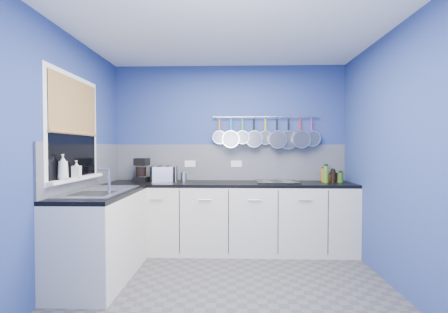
# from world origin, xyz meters

# --- Properties ---
(floor) EXTENTS (3.20, 3.00, 0.02)m
(floor) POSITION_xyz_m (0.00, 0.00, -0.01)
(floor) COLOR #47474C
(floor) RESTS_ON ground
(ceiling) EXTENTS (3.20, 3.00, 0.02)m
(ceiling) POSITION_xyz_m (0.00, 0.00, 2.51)
(ceiling) COLOR white
(ceiling) RESTS_ON ground
(wall_back) EXTENTS (3.20, 0.02, 2.50)m
(wall_back) POSITION_xyz_m (0.00, 1.51, 1.25)
(wall_back) COLOR navy
(wall_back) RESTS_ON ground
(wall_front) EXTENTS (3.20, 0.02, 2.50)m
(wall_front) POSITION_xyz_m (0.00, -1.51, 1.25)
(wall_front) COLOR navy
(wall_front) RESTS_ON ground
(wall_left) EXTENTS (0.02, 3.00, 2.50)m
(wall_left) POSITION_xyz_m (-1.61, 0.00, 1.25)
(wall_left) COLOR navy
(wall_left) RESTS_ON ground
(wall_right) EXTENTS (0.02, 3.00, 2.50)m
(wall_right) POSITION_xyz_m (1.61, 0.00, 1.25)
(wall_right) COLOR navy
(wall_right) RESTS_ON ground
(backsplash_back) EXTENTS (3.20, 0.02, 0.50)m
(backsplash_back) POSITION_xyz_m (0.00, 1.49, 1.15)
(backsplash_back) COLOR slate
(backsplash_back) RESTS_ON wall_back
(backsplash_left) EXTENTS (0.02, 1.80, 0.50)m
(backsplash_left) POSITION_xyz_m (-1.59, 0.60, 1.15)
(backsplash_left) COLOR slate
(backsplash_left) RESTS_ON wall_left
(cabinet_run_back) EXTENTS (3.20, 0.60, 0.86)m
(cabinet_run_back) POSITION_xyz_m (0.00, 1.20, 0.43)
(cabinet_run_back) COLOR beige
(cabinet_run_back) RESTS_ON ground
(worktop_back) EXTENTS (3.20, 0.60, 0.04)m
(worktop_back) POSITION_xyz_m (0.00, 1.20, 0.88)
(worktop_back) COLOR black
(worktop_back) RESTS_ON cabinet_run_back
(cabinet_run_left) EXTENTS (0.60, 1.20, 0.86)m
(cabinet_run_left) POSITION_xyz_m (-1.30, 0.30, 0.43)
(cabinet_run_left) COLOR beige
(cabinet_run_left) RESTS_ON ground
(worktop_left) EXTENTS (0.60, 1.20, 0.04)m
(worktop_left) POSITION_xyz_m (-1.30, 0.30, 0.88)
(worktop_left) COLOR black
(worktop_left) RESTS_ON cabinet_run_left
(window_frame) EXTENTS (0.01, 1.00, 1.10)m
(window_frame) POSITION_xyz_m (-1.58, 0.30, 1.55)
(window_frame) COLOR white
(window_frame) RESTS_ON wall_left
(window_glass) EXTENTS (0.01, 0.90, 1.00)m
(window_glass) POSITION_xyz_m (-1.57, 0.30, 1.55)
(window_glass) COLOR black
(window_glass) RESTS_ON wall_left
(bamboo_blind) EXTENTS (0.01, 0.90, 0.55)m
(bamboo_blind) POSITION_xyz_m (-1.56, 0.30, 1.77)
(bamboo_blind) COLOR #AC7E43
(bamboo_blind) RESTS_ON wall_left
(window_sill) EXTENTS (0.10, 0.98, 0.03)m
(window_sill) POSITION_xyz_m (-1.55, 0.30, 1.04)
(window_sill) COLOR white
(window_sill) RESTS_ON wall_left
(sink_unit) EXTENTS (0.50, 0.95, 0.01)m
(sink_unit) POSITION_xyz_m (-1.30, 0.30, 0.90)
(sink_unit) COLOR silver
(sink_unit) RESTS_ON worktop_left
(mixer_tap) EXTENTS (0.12, 0.08, 0.26)m
(mixer_tap) POSITION_xyz_m (-1.14, 0.12, 1.03)
(mixer_tap) COLOR silver
(mixer_tap) RESTS_ON worktop_left
(socket_left) EXTENTS (0.15, 0.01, 0.09)m
(socket_left) POSITION_xyz_m (-0.55, 1.48, 1.13)
(socket_left) COLOR white
(socket_left) RESTS_ON backsplash_back
(socket_right) EXTENTS (0.15, 0.01, 0.09)m
(socket_right) POSITION_xyz_m (0.10, 1.48, 1.13)
(socket_right) COLOR white
(socket_right) RESTS_ON backsplash_back
(pot_rail) EXTENTS (1.45, 0.02, 0.02)m
(pot_rail) POSITION_xyz_m (0.50, 1.45, 1.78)
(pot_rail) COLOR silver
(pot_rail) RESTS_ON wall_back
(soap_bottle_a) EXTENTS (0.11, 0.11, 0.24)m
(soap_bottle_a) POSITION_xyz_m (-1.53, 0.01, 1.17)
(soap_bottle_a) COLOR white
(soap_bottle_a) RESTS_ON window_sill
(soap_bottle_b) EXTENTS (0.09, 0.09, 0.17)m
(soap_bottle_b) POSITION_xyz_m (-1.53, 0.26, 1.14)
(soap_bottle_b) COLOR white
(soap_bottle_b) RESTS_ON window_sill
(paper_towel) EXTENTS (0.12, 0.12, 0.26)m
(paper_towel) POSITION_xyz_m (-1.18, 1.29, 1.03)
(paper_towel) COLOR white
(paper_towel) RESTS_ON worktop_back
(coffee_maker) EXTENTS (0.20, 0.22, 0.31)m
(coffee_maker) POSITION_xyz_m (-1.17, 1.26, 1.06)
(coffee_maker) COLOR black
(coffee_maker) RESTS_ON worktop_back
(toaster) EXTENTS (0.35, 0.26, 0.20)m
(toaster) POSITION_xyz_m (-0.88, 1.29, 1.00)
(toaster) COLOR silver
(toaster) RESTS_ON worktop_back
(canister) EXTENTS (0.10, 0.10, 0.12)m
(canister) POSITION_xyz_m (-0.61, 1.31, 0.96)
(canister) COLOR silver
(canister) RESTS_ON worktop_back
(hob) EXTENTS (0.54, 0.48, 0.01)m
(hob) POSITION_xyz_m (0.63, 1.24, 0.91)
(hob) COLOR black
(hob) RESTS_ON worktop_back
(pan_0) EXTENTS (0.18, 0.06, 0.37)m
(pan_0) POSITION_xyz_m (-0.13, 1.44, 1.59)
(pan_0) COLOR silver
(pan_0) RESTS_ON pot_rail
(pan_1) EXTENTS (0.24, 0.13, 0.43)m
(pan_1) POSITION_xyz_m (0.02, 1.44, 1.57)
(pan_1) COLOR silver
(pan_1) RESTS_ON pot_rail
(pan_2) EXTENTS (0.19, 0.12, 0.38)m
(pan_2) POSITION_xyz_m (0.18, 1.44, 1.59)
(pan_2) COLOR silver
(pan_2) RESTS_ON pot_rail
(pan_3) EXTENTS (0.23, 0.10, 0.42)m
(pan_3) POSITION_xyz_m (0.34, 1.44, 1.57)
(pan_3) COLOR silver
(pan_3) RESTS_ON pot_rail
(pan_4) EXTENTS (0.19, 0.05, 0.38)m
(pan_4) POSITION_xyz_m (0.50, 1.44, 1.59)
(pan_4) COLOR silver
(pan_4) RESTS_ON pot_rail
(pan_5) EXTENTS (0.25, 0.12, 0.44)m
(pan_5) POSITION_xyz_m (0.66, 1.44, 1.56)
(pan_5) COLOR silver
(pan_5) RESTS_ON pot_rail
(pan_6) EXTENTS (0.26, 0.07, 0.45)m
(pan_6) POSITION_xyz_m (0.82, 1.44, 1.56)
(pan_6) COLOR silver
(pan_6) RESTS_ON pot_rail
(pan_7) EXTENTS (0.25, 0.12, 0.44)m
(pan_7) POSITION_xyz_m (0.98, 1.44, 1.56)
(pan_7) COLOR silver
(pan_7) RESTS_ON pot_rail
(pan_8) EXTENTS (0.22, 0.08, 0.41)m
(pan_8) POSITION_xyz_m (1.14, 1.44, 1.57)
(pan_8) COLOR silver
(pan_8) RESTS_ON pot_rail
(condiment_0) EXTENTS (0.07, 0.07, 0.10)m
(condiment_0) POSITION_xyz_m (1.44, 1.31, 0.95)
(condiment_0) COLOR #4C190C
(condiment_0) RESTS_ON worktop_back
(condiment_1) EXTENTS (0.07, 0.07, 0.10)m
(condiment_1) POSITION_xyz_m (1.36, 1.32, 0.95)
(condiment_1) COLOR brown
(condiment_1) RESTS_ON worktop_back
(condiment_2) EXTENTS (0.06, 0.06, 0.18)m
(condiment_2) POSITION_xyz_m (1.26, 1.31, 0.99)
(condiment_2) COLOR #8C5914
(condiment_2) RESTS_ON worktop_back
(condiment_3) EXTENTS (0.07, 0.07, 0.13)m
(condiment_3) POSITION_xyz_m (1.45, 1.22, 0.97)
(condiment_3) COLOR #265919
(condiment_3) RESTS_ON worktop_back
(condiment_4) EXTENTS (0.07, 0.07, 0.16)m
(condiment_4) POSITION_xyz_m (1.36, 1.23, 0.98)
(condiment_4) COLOR black
(condiment_4) RESTS_ON worktop_back
(condiment_5) EXTENTS (0.06, 0.06, 0.22)m
(condiment_5) POSITION_xyz_m (1.26, 1.21, 1.01)
(condiment_5) COLOR #3F721E
(condiment_5) RESTS_ON worktop_back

